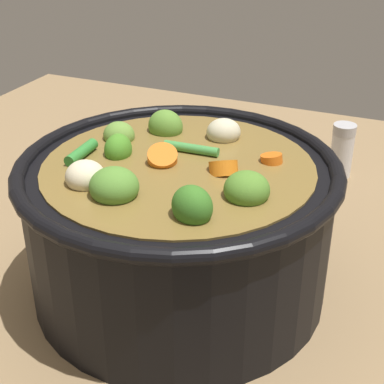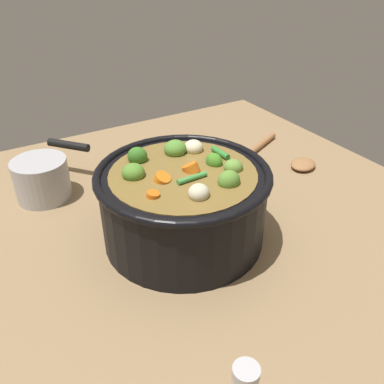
% 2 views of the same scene
% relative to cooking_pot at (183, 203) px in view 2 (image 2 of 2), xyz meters
% --- Properties ---
extents(ground_plane, '(1.10, 1.10, 0.00)m').
position_rel_cooking_pot_xyz_m(ground_plane, '(-0.00, 0.00, -0.07)').
color(ground_plane, '#8C704C').
extents(cooking_pot, '(0.30, 0.30, 0.16)m').
position_rel_cooking_pot_xyz_m(cooking_pot, '(0.00, 0.00, 0.00)').
color(cooking_pot, black).
rests_on(cooking_pot, ground_plane).
extents(wooden_spoon, '(0.22, 0.22, 0.02)m').
position_rel_cooking_pot_xyz_m(wooden_spoon, '(0.14, -0.35, -0.07)').
color(wooden_spoon, '#9A683F').
rests_on(wooden_spoon, ground_plane).
extents(small_saucepan, '(0.17, 0.18, 0.09)m').
position_rel_cooking_pot_xyz_m(small_saucepan, '(0.27, 0.18, -0.03)').
color(small_saucepan, '#ADADB2').
rests_on(small_saucepan, ground_plane).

